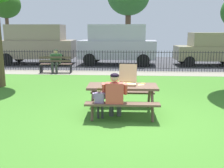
{
  "coord_description": "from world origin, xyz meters",
  "views": [
    {
      "loc": [
        -0.16,
        -6.18,
        2.2
      ],
      "look_at": [
        -0.6,
        0.59,
        0.75
      ],
      "focal_mm": 41.42,
      "sensor_mm": 36.0,
      "label": 1
    }
  ],
  "objects_px": {
    "parked_car_left": "(118,44)",
    "person_on_park_bench": "(56,60)",
    "pizza_slice_on_table": "(142,84)",
    "parked_car_far_left": "(37,43)",
    "child_at_table": "(100,100)",
    "park_bench_left": "(56,65)",
    "pizza_box_open": "(127,81)",
    "far_tree_left": "(6,5)",
    "picnic_table_foreground": "(122,92)",
    "parked_car_center": "(208,49)",
    "adult_at_table": "(115,94)"
  },
  "relations": [
    {
      "from": "picnic_table_foreground",
      "to": "parked_car_center",
      "type": "height_order",
      "value": "parked_car_center"
    },
    {
      "from": "parked_car_far_left",
      "to": "parked_car_left",
      "type": "height_order",
      "value": "same"
    },
    {
      "from": "park_bench_left",
      "to": "parked_car_far_left",
      "type": "relative_size",
      "value": 0.34
    },
    {
      "from": "picnic_table_foreground",
      "to": "pizza_box_open",
      "type": "relative_size",
      "value": 3.12
    },
    {
      "from": "park_bench_left",
      "to": "far_tree_left",
      "type": "xyz_separation_m",
      "value": [
        -7.08,
        9.96,
        3.8
      ]
    },
    {
      "from": "person_on_park_bench",
      "to": "parked_car_center",
      "type": "relative_size",
      "value": 0.3
    },
    {
      "from": "child_at_table",
      "to": "parked_car_far_left",
      "type": "bearing_deg",
      "value": 116.74
    },
    {
      "from": "parked_car_far_left",
      "to": "parked_car_center",
      "type": "bearing_deg",
      "value": 0.0
    },
    {
      "from": "parked_car_center",
      "to": "far_tree_left",
      "type": "xyz_separation_m",
      "value": [
        -15.6,
        6.62,
        3.2
      ]
    },
    {
      "from": "child_at_table",
      "to": "parked_car_left",
      "type": "xyz_separation_m",
      "value": [
        0.0,
        10.15,
        0.8
      ]
    },
    {
      "from": "pizza_slice_on_table",
      "to": "person_on_park_bench",
      "type": "xyz_separation_m",
      "value": [
        -4.04,
        6.14,
        -0.12
      ]
    },
    {
      "from": "child_at_table",
      "to": "park_bench_left",
      "type": "xyz_separation_m",
      "value": [
        -3.0,
        6.82,
        -0.09
      ]
    },
    {
      "from": "pizza_slice_on_table",
      "to": "parked_car_left",
      "type": "distance_m",
      "value": 9.52
    },
    {
      "from": "parked_car_far_left",
      "to": "parked_car_left",
      "type": "xyz_separation_m",
      "value": [
        5.12,
        -0.0,
        0.0
      ]
    },
    {
      "from": "parked_car_left",
      "to": "parked_car_center",
      "type": "relative_size",
      "value": 1.21
    },
    {
      "from": "parked_car_far_left",
      "to": "parked_car_center",
      "type": "xyz_separation_m",
      "value": [
        10.64,
        0.0,
        -0.29
      ]
    },
    {
      "from": "picnic_table_foreground",
      "to": "adult_at_table",
      "type": "distance_m",
      "value": 0.54
    },
    {
      "from": "pizza_slice_on_table",
      "to": "park_bench_left",
      "type": "height_order",
      "value": "park_bench_left"
    },
    {
      "from": "picnic_table_foreground",
      "to": "child_at_table",
      "type": "relative_size",
      "value": 2.19
    },
    {
      "from": "child_at_table",
      "to": "park_bench_left",
      "type": "distance_m",
      "value": 7.45
    },
    {
      "from": "pizza_box_open",
      "to": "far_tree_left",
      "type": "xyz_separation_m",
      "value": [
        -10.74,
        16.09,
        3.35
      ]
    },
    {
      "from": "far_tree_left",
      "to": "parked_car_left",
      "type": "bearing_deg",
      "value": -33.32
    },
    {
      "from": "child_at_table",
      "to": "park_bench_left",
      "type": "relative_size",
      "value": 0.51
    },
    {
      "from": "adult_at_table",
      "to": "parked_car_far_left",
      "type": "bearing_deg",
      "value": 118.45
    },
    {
      "from": "pizza_box_open",
      "to": "adult_at_table",
      "type": "relative_size",
      "value": 0.49
    },
    {
      "from": "picnic_table_foreground",
      "to": "parked_car_far_left",
      "type": "distance_m",
      "value": 11.17
    },
    {
      "from": "parked_car_far_left",
      "to": "child_at_table",
      "type": "bearing_deg",
      "value": -63.26
    },
    {
      "from": "parked_car_center",
      "to": "picnic_table_foreground",
      "type": "bearing_deg",
      "value": -117.43
    },
    {
      "from": "picnic_table_foreground",
      "to": "adult_at_table",
      "type": "bearing_deg",
      "value": -108.96
    },
    {
      "from": "park_bench_left",
      "to": "parked_car_far_left",
      "type": "height_order",
      "value": "parked_car_far_left"
    },
    {
      "from": "picnic_table_foreground",
      "to": "pizza_box_open",
      "type": "xyz_separation_m",
      "value": [
        0.13,
        0.15,
        0.27
      ]
    },
    {
      "from": "park_bench_left",
      "to": "picnic_table_foreground",
      "type": "bearing_deg",
      "value": -60.58
    },
    {
      "from": "parked_car_left",
      "to": "person_on_park_bench",
      "type": "bearing_deg",
      "value": -132.16
    },
    {
      "from": "parked_car_left",
      "to": "parked_car_center",
      "type": "height_order",
      "value": "parked_car_left"
    },
    {
      "from": "far_tree_left",
      "to": "park_bench_left",
      "type": "bearing_deg",
      "value": -54.61
    },
    {
      "from": "pizza_slice_on_table",
      "to": "child_at_table",
      "type": "distance_m",
      "value": 1.28
    },
    {
      "from": "pizza_box_open",
      "to": "child_at_table",
      "type": "relative_size",
      "value": 0.7
    },
    {
      "from": "adult_at_table",
      "to": "parked_car_far_left",
      "type": "relative_size",
      "value": 0.25
    },
    {
      "from": "park_bench_left",
      "to": "person_on_park_bench",
      "type": "distance_m",
      "value": 0.24
    },
    {
      "from": "picnic_table_foreground",
      "to": "far_tree_left",
      "type": "distance_m",
      "value": 19.73
    },
    {
      "from": "child_at_table",
      "to": "person_on_park_bench",
      "type": "relative_size",
      "value": 0.7
    },
    {
      "from": "picnic_table_foreground",
      "to": "parked_car_left",
      "type": "bearing_deg",
      "value": 93.2
    },
    {
      "from": "pizza_slice_on_table",
      "to": "pizza_box_open",
      "type": "bearing_deg",
      "value": -178.65
    },
    {
      "from": "pizza_box_open",
      "to": "parked_car_left",
      "type": "distance_m",
      "value": 9.5
    },
    {
      "from": "person_on_park_bench",
      "to": "child_at_table",
      "type": "bearing_deg",
      "value": -66.3
    },
    {
      "from": "picnic_table_foreground",
      "to": "park_bench_left",
      "type": "xyz_separation_m",
      "value": [
        -3.54,
        6.27,
        -0.18
      ]
    },
    {
      "from": "parked_car_left",
      "to": "parked_car_center",
      "type": "xyz_separation_m",
      "value": [
        5.52,
        0.0,
        -0.29
      ]
    },
    {
      "from": "picnic_table_foreground",
      "to": "adult_at_table",
      "type": "xyz_separation_m",
      "value": [
        -0.17,
        -0.5,
        0.06
      ]
    },
    {
      "from": "pizza_slice_on_table",
      "to": "parked_car_left",
      "type": "height_order",
      "value": "parked_car_left"
    },
    {
      "from": "pizza_box_open",
      "to": "child_at_table",
      "type": "distance_m",
      "value": 1.02
    }
  ]
}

